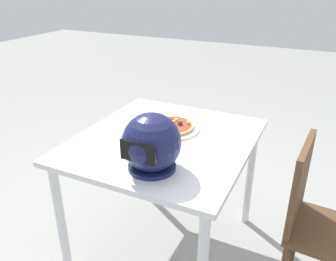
{
  "coord_description": "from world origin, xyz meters",
  "views": [
    {
      "loc": [
        -0.76,
        1.54,
        1.62
      ],
      "look_at": [
        0.01,
        -0.06,
        0.79
      ],
      "focal_mm": 36.43,
      "sensor_mm": 36.0,
      "label": 1
    }
  ],
  "objects": [
    {
      "name": "ground_plane",
      "position": [
        0.0,
        0.0,
        0.0
      ],
      "size": [
        14.0,
        14.0,
        0.0
      ],
      "primitive_type": "plane",
      "color": "#9E9E99"
    },
    {
      "name": "chair_side",
      "position": [
        -0.83,
        -0.0,
        0.51
      ],
      "size": [
        0.43,
        0.43,
        0.9
      ],
      "color": "brown",
      "rests_on": "ground"
    },
    {
      "name": "pizza_plate",
      "position": [
        0.02,
        -0.13,
        0.78
      ],
      "size": [
        0.34,
        0.34,
        0.01
      ],
      "primitive_type": "cylinder",
      "color": "white",
      "rests_on": "dining_table"
    },
    {
      "name": "pizza",
      "position": [
        0.02,
        -0.13,
        0.8
      ],
      "size": [
        0.27,
        0.27,
        0.05
      ],
      "color": "tan",
      "rests_on": "pizza_plate"
    },
    {
      "name": "dining_table",
      "position": [
        0.0,
        0.0,
        0.68
      ],
      "size": [
        0.95,
        1.04,
        0.77
      ],
      "color": "white",
      "rests_on": "ground"
    },
    {
      "name": "motorcycle_helmet",
      "position": [
        -0.09,
        0.32,
        0.91
      ],
      "size": [
        0.28,
        0.28,
        0.28
      ],
      "color": "#191E4C",
      "rests_on": "dining_table"
    }
  ]
}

